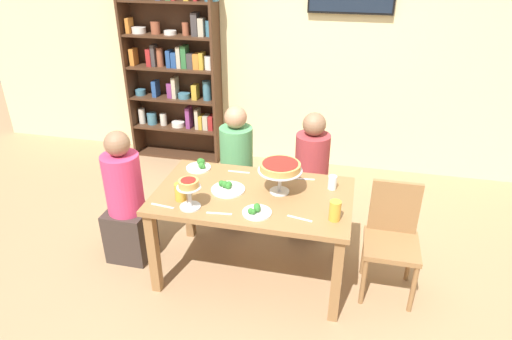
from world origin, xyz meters
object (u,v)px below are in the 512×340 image
diner_head_west (127,206)px  cutlery_spare_fork (300,218)px  dining_table (253,205)px  salad_plate_far_diner (256,211)px  diner_far_right (311,182)px  beer_glass_amber_tall (335,211)px  chair_head_east (392,234)px  cutlery_knife_far (219,213)px  diner_far_left (237,174)px  cutlery_fork_far (163,206)px  salad_plate_near_diner (200,165)px  beer_glass_amber_short (180,192)px  salad_plate_spare (227,188)px  bookshelf (175,66)px  cutlery_knife_near (239,172)px  deep_dish_pizza_stand (280,168)px  personal_pizza_stand (189,189)px  water_glass_clear_near (332,182)px  cutlery_fork_near (303,179)px

diner_head_west → cutlery_spare_fork: size_ratio=6.39×
dining_table → salad_plate_far_diner: (0.09, -0.26, 0.12)m
diner_far_right → diner_head_west: (-1.42, -0.75, 0.00)m
beer_glass_amber_tall → diner_far_right: bearing=105.4°
diner_far_right → chair_head_east: size_ratio=1.32×
cutlery_knife_far → diner_far_left: bearing=93.0°
cutlery_fork_far → cutlery_spare_fork: 0.98m
dining_table → salad_plate_near_diner: bearing=149.4°
dining_table → diner_head_west: bearing=-179.3°
diner_far_right → beer_glass_amber_short: size_ratio=8.65×
chair_head_east → cutlery_spare_fork: bearing=27.0°
salad_plate_spare → beer_glass_amber_short: 0.37m
bookshelf → cutlery_fork_far: size_ratio=12.29×
diner_far_left → cutlery_spare_fork: (0.72, -1.00, 0.25)m
cutlery_knife_near → cutlery_spare_fork: same height
salad_plate_spare → cutlery_knife_far: (0.04, -0.33, -0.02)m
diner_head_west → chair_head_east: bearing=2.4°
deep_dish_pizza_stand → personal_pizza_stand: bearing=-148.3°
cutlery_knife_near → cutlery_knife_far: size_ratio=1.00×
chair_head_east → salad_plate_far_diner: (-0.96, -0.34, 0.27)m
cutlery_knife_near → dining_table: bearing=120.8°
diner_far_right → beer_glass_amber_short: 1.31m
deep_dish_pizza_stand → salad_plate_far_diner: deep_dish_pizza_stand is taller
diner_far_right → salad_plate_near_diner: (-0.89, -0.42, 0.27)m
diner_far_right → beer_glass_amber_tall: 1.04m
water_glass_clear_near → cutlery_fork_far: size_ratio=0.60×
chair_head_east → cutlery_fork_far: chair_head_east is taller
bookshelf → cutlery_fork_far: bookshelf is taller
bookshelf → beer_glass_amber_short: 2.42m
beer_glass_amber_tall → cutlery_knife_near: size_ratio=0.80×
salad_plate_far_diner → personal_pizza_stand: bearing=-176.7°
diner_far_right → cutlery_spare_fork: size_ratio=6.39×
diner_far_left → diner_far_right: bearing=89.3°
diner_head_west → beer_glass_amber_short: size_ratio=8.65×
salad_plate_near_diner → diner_far_right: bearing=25.4°
diner_far_right → personal_pizza_stand: 1.33m
diner_far_right → cutlery_fork_near: 0.49m
diner_far_left → deep_dish_pizza_stand: size_ratio=3.47×
diner_far_right → salad_plate_near_diner: size_ratio=5.61×
dining_table → personal_pizza_stand: bearing=-143.5°
water_glass_clear_near → cutlery_knife_far: water_glass_clear_near is taller
diner_far_right → cutlery_fork_far: size_ratio=6.39×
beer_glass_amber_tall → salad_plate_near_diner: bearing=155.3°
cutlery_fork_near → cutlery_knife_far: 0.81m
chair_head_east → cutlery_knife_far: (-1.21, -0.40, 0.26)m
beer_glass_amber_short → diner_head_west: bearing=161.3°
water_glass_clear_near → cutlery_spare_fork: bearing=-111.0°
cutlery_knife_near → cutlery_fork_far: (-0.40, -0.63, 0.00)m
beer_glass_amber_short → cutlery_fork_far: (-0.09, -0.11, -0.06)m
diner_far_left → deep_dish_pizza_stand: diner_far_left is taller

